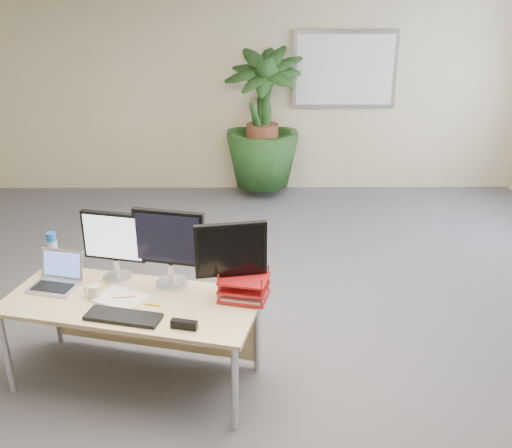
{
  "coord_description": "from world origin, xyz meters",
  "views": [
    {
      "loc": [
        0.05,
        -3.28,
        2.5
      ],
      "look_at": [
        0.07,
        0.35,
        0.99
      ],
      "focal_mm": 40.0,
      "sensor_mm": 36.0,
      "label": 1
    }
  ],
  "objects_px": {
    "floor_plant": "(262,138)",
    "monitor_left": "(114,241)",
    "laptop": "(57,277)",
    "monitor_right": "(169,243)",
    "desk": "(138,311)"
  },
  "relations": [
    {
      "from": "floor_plant",
      "to": "monitor_left",
      "type": "height_order",
      "value": "floor_plant"
    },
    {
      "from": "floor_plant",
      "to": "laptop",
      "type": "xyz_separation_m",
      "value": [
        -1.45,
        -3.56,
        -0.06
      ]
    },
    {
      "from": "monitor_right",
      "to": "laptop",
      "type": "height_order",
      "value": "monitor_right"
    },
    {
      "from": "desk",
      "to": "floor_plant",
      "type": "distance_m",
      "value": 3.8
    },
    {
      "from": "desk",
      "to": "monitor_left",
      "type": "relative_size",
      "value": 3.57
    },
    {
      "from": "floor_plant",
      "to": "monitor_left",
      "type": "bearing_deg",
      "value": -107.03
    },
    {
      "from": "monitor_left",
      "to": "monitor_right",
      "type": "distance_m",
      "value": 0.4
    },
    {
      "from": "floor_plant",
      "to": "monitor_left",
      "type": "relative_size",
      "value": 3.05
    },
    {
      "from": "floor_plant",
      "to": "desk",
      "type": "bearing_deg",
      "value": -103.61
    },
    {
      "from": "desk",
      "to": "laptop",
      "type": "relative_size",
      "value": 4.85
    },
    {
      "from": "floor_plant",
      "to": "monitor_right",
      "type": "height_order",
      "value": "floor_plant"
    },
    {
      "from": "monitor_left",
      "to": "laptop",
      "type": "bearing_deg",
      "value": -167.51
    },
    {
      "from": "desk",
      "to": "monitor_right",
      "type": "height_order",
      "value": "monitor_right"
    },
    {
      "from": "floor_plant",
      "to": "monitor_right",
      "type": "distance_m",
      "value": 3.63
    },
    {
      "from": "monitor_right",
      "to": "laptop",
      "type": "relative_size",
      "value": 1.49
    }
  ]
}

